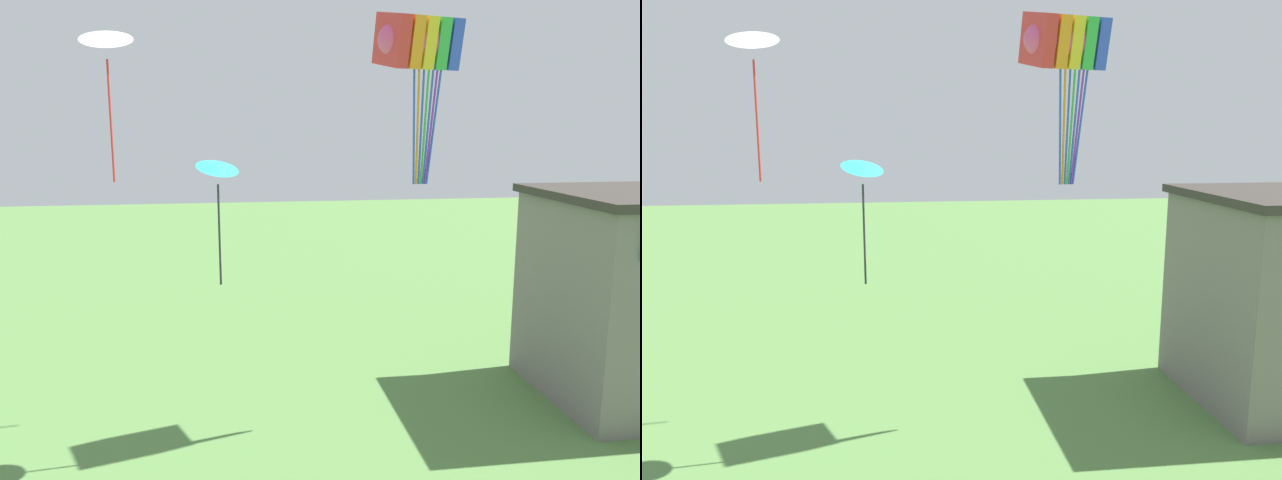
{
  "view_description": "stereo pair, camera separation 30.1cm",
  "coord_description": "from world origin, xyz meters",
  "views": [
    {
      "loc": [
        -1.77,
        -3.94,
        7.96
      ],
      "look_at": [
        0.0,
        8.06,
        5.69
      ],
      "focal_mm": 35.0,
      "sensor_mm": 36.0,
      "label": 1
    },
    {
      "loc": [
        -1.47,
        -3.98,
        7.96
      ],
      "look_at": [
        0.0,
        8.06,
        5.69
      ],
      "focal_mm": 35.0,
      "sensor_mm": 36.0,
      "label": 2
    }
  ],
  "objects": [
    {
      "name": "kite_rainbow_parafoil",
      "position": [
        3.05,
        11.84,
        9.97
      ],
      "size": [
        2.55,
        2.0,
        4.33
      ],
      "color": "#E54C8C"
    },
    {
      "name": "kite_white_delta",
      "position": [
        -4.38,
        11.06,
        9.76
      ],
      "size": [
        1.26,
        1.19,
        3.52
      ],
      "color": "white"
    },
    {
      "name": "kite_cyan_delta",
      "position": [
        -2.01,
        10.65,
        6.86
      ],
      "size": [
        1.34,
        1.33,
        3.0
      ],
      "color": "#2DB2C6"
    }
  ]
}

